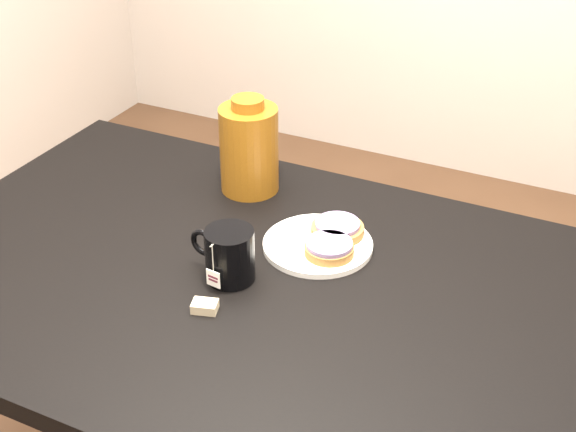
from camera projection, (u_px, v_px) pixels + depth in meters
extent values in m
cube|color=black|center=(253.00, 286.00, 1.52)|extent=(1.40, 0.90, 0.04)
cylinder|color=black|center=(120.00, 260.00, 2.25)|extent=(0.06, 0.06, 0.71)
cylinder|color=white|center=(318.00, 245.00, 1.59)|extent=(0.22, 0.22, 0.01)
torus|color=white|center=(318.00, 243.00, 1.59)|extent=(0.21, 0.21, 0.01)
cylinder|color=brown|center=(337.00, 230.00, 1.61)|extent=(0.15, 0.15, 0.02)
cylinder|color=gray|center=(338.00, 224.00, 1.60)|extent=(0.13, 0.13, 0.01)
cylinder|color=brown|center=(329.00, 250.00, 1.55)|extent=(0.13, 0.13, 0.02)
cylinder|color=gray|center=(329.00, 244.00, 1.54)|extent=(0.12, 0.12, 0.01)
cylinder|color=black|center=(230.00, 255.00, 1.48)|extent=(0.10, 0.10, 0.10)
cylinder|color=black|center=(229.00, 235.00, 1.46)|extent=(0.08, 0.08, 0.00)
torus|color=black|center=(203.00, 243.00, 1.51)|extent=(0.06, 0.02, 0.06)
cylinder|color=beige|center=(213.00, 258.00, 1.43)|extent=(0.00, 0.00, 0.06)
cube|color=white|center=(214.00, 278.00, 1.45)|extent=(0.03, 0.01, 0.03)
cube|color=#C6B793|center=(205.00, 306.00, 1.42)|extent=(0.05, 0.04, 0.02)
cylinder|color=#582F0B|center=(249.00, 150.00, 1.75)|extent=(0.15, 0.15, 0.19)
cylinder|color=#582F0B|center=(248.00, 103.00, 1.69)|extent=(0.07, 0.07, 0.02)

